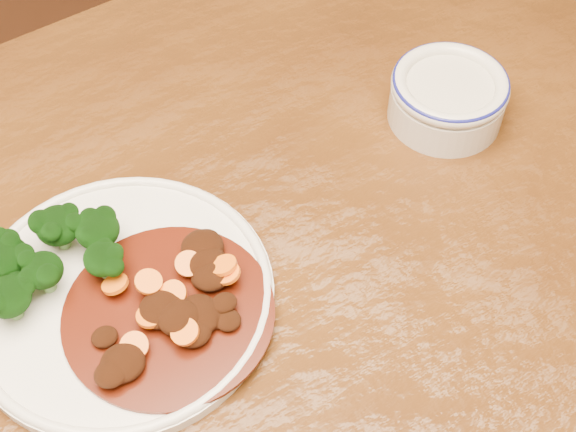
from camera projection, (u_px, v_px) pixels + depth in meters
name	position (u px, v px, depth m)	size (l,w,h in m)	color
dining_table	(188.00, 411.00, 0.70)	(1.61, 1.10, 0.75)	#542E0E
dinner_plate	(122.00, 296.00, 0.67)	(0.25, 0.25, 0.02)	white
broccoli_florets	(51.00, 255.00, 0.66)	(0.12, 0.09, 0.04)	#6CA455
mince_stew	(179.00, 303.00, 0.65)	(0.17, 0.17, 0.03)	#471407
dip_bowl	(448.00, 96.00, 0.78)	(0.11, 0.11, 0.05)	beige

